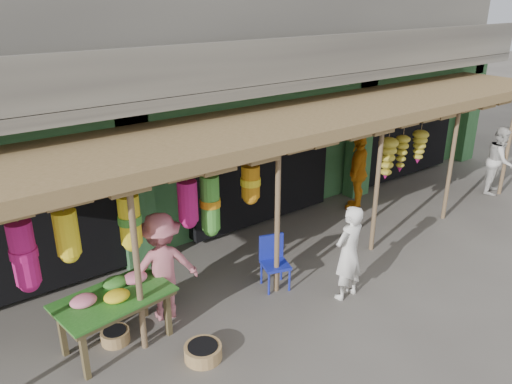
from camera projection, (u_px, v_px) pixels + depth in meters
ground at (329, 260)px, 9.75m from camera, size 80.00×80.00×0.00m
building at (194, 59)px, 12.10m from camera, size 16.40×6.80×7.00m
awning at (300, 124)px, 9.30m from camera, size 14.00×2.70×2.79m
flower_table at (114, 298)px, 7.15m from camera, size 1.72×1.15×0.97m
blue_chair at (274, 259)px, 8.74m from camera, size 0.56×0.57×0.94m
basket_mid at (203, 352)px, 7.09m from camera, size 0.59×0.59×0.21m
basket_right at (115, 336)px, 7.43m from camera, size 0.50×0.50×0.19m
person_front at (348, 253)px, 8.28m from camera, size 0.64×0.45×1.68m
person_right at (500, 160)px, 12.75m from camera, size 1.03×0.92×1.75m
person_vendor at (358, 172)px, 11.77m from camera, size 1.17×0.94×1.86m
person_shopper at (162, 267)px, 7.76m from camera, size 1.28×0.92×1.79m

